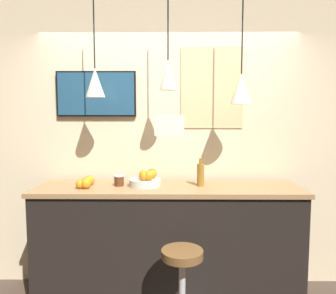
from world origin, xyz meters
TOP-DOWN VIEW (x-y plane):
  - back_wall at (0.00, 0.99)m, footprint 8.00×0.06m
  - service_counter at (0.00, 0.58)m, footprint 2.34×0.60m
  - bar_stool at (0.11, 0.02)m, footprint 0.42×0.42m
  - fruit_bowl at (-0.20, 0.59)m, footprint 0.28×0.28m
  - orange_pile at (-0.72, 0.57)m, footprint 0.13×0.24m
  - juice_bottle at (0.29, 0.59)m, footprint 0.06×0.06m
  - spread_jar at (-0.44, 0.59)m, footprint 0.09×0.09m
  - pendant_lamp_left at (-0.63, 0.59)m, footprint 0.17×0.17m
  - pendant_lamp_middle at (0.00, 0.59)m, footprint 0.15×0.15m
  - pendant_lamp_right at (0.63, 0.59)m, footprint 0.19×0.19m
  - mounted_tv at (-0.70, 0.93)m, footprint 0.77×0.04m
  - hanging_menu_board at (0.01, 0.35)m, footprint 0.24×0.01m
  - wall_poster at (0.42, 0.95)m, footprint 0.61×0.01m

SIDE VIEW (x-z plane):
  - bar_stool at x=0.11m, z-range 0.07..0.79m
  - service_counter at x=0.00m, z-range 0.00..1.08m
  - orange_pile at x=-0.72m, z-range 1.07..1.16m
  - spread_jar at x=-0.44m, z-range 1.08..1.17m
  - fruit_bowl at x=-0.20m, z-range 1.06..1.21m
  - juice_bottle at x=0.29m, z-range 1.06..1.31m
  - back_wall at x=0.00m, z-range 0.00..2.90m
  - hanging_menu_board at x=0.01m, z-range 1.54..1.71m
  - mounted_tv at x=-0.70m, z-range 1.69..2.13m
  - pendant_lamp_right at x=0.63m, z-range 1.43..2.43m
  - wall_poster at x=0.42m, z-range 1.58..2.36m
  - pendant_lamp_left at x=-0.63m, z-range 1.52..2.46m
  - pendant_lamp_middle at x=0.00m, z-range 1.61..2.49m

